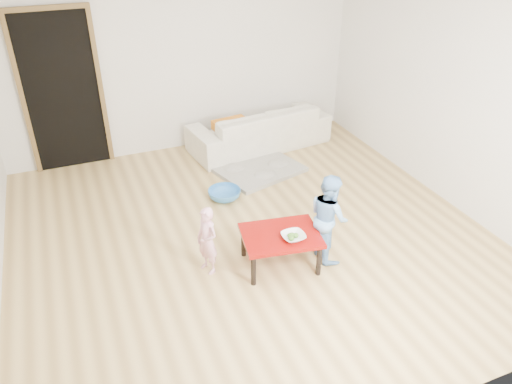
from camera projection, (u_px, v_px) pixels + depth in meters
floor at (249, 234)px, 5.49m from camera, size 5.00×5.00×0.01m
back_wall at (181, 58)px, 6.82m from camera, size 5.00×0.02×2.60m
right_wall at (453, 92)px, 5.65m from camera, size 0.02×5.00×2.60m
doorway at (63, 93)px, 6.42m from camera, size 1.02×0.08×2.11m
sofa at (259, 128)px, 7.29m from camera, size 2.13×1.05×0.60m
cushion at (233, 126)px, 6.92m from camera, size 0.54×0.49×0.13m
red_table at (280, 249)px, 4.94m from camera, size 0.83×0.68×0.38m
bowl at (293, 237)px, 4.76m from camera, size 0.22×0.22×0.05m
broccoli at (293, 237)px, 4.76m from camera, size 0.12×0.12×0.06m
child_pink at (207, 241)px, 4.79m from camera, size 0.26×0.30×0.71m
child_blue at (329, 217)px, 4.95m from camera, size 0.36×0.46×0.93m
basin at (225, 194)px, 6.11m from camera, size 0.40×0.40×0.13m
blanket at (258, 169)px, 6.77m from camera, size 1.26×1.14×0.05m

